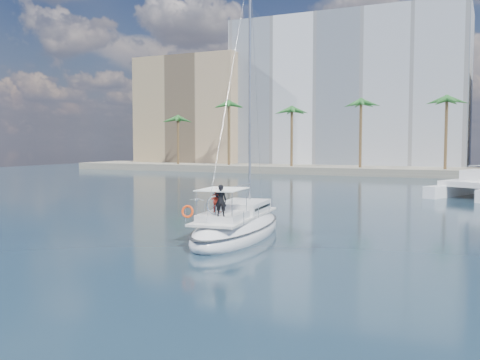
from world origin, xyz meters
The scene contains 8 objects.
ground centered at (0.00, 0.00, 0.00)m, with size 160.00×160.00×0.00m, color black.
quay centered at (0.00, 61.00, 0.60)m, with size 120.00×14.00×1.20m, color gray.
building_modern centered at (-12.00, 73.00, 14.00)m, with size 42.00×16.00×28.00m, color white.
building_tan_left centered at (-42.00, 69.00, 11.00)m, with size 22.00×14.00×22.00m, color tan.
palm_left centered at (-34.00, 57.00, 10.28)m, with size 3.60×3.60×12.30m.
palm_centre centered at (0.00, 57.00, 10.28)m, with size 3.60×3.60×12.30m.
main_sloop centered at (0.22, -0.54, 0.50)m, with size 4.65×11.02×15.88m.
seagull centered at (-5.80, 5.59, 1.14)m, with size 1.10×0.47×0.20m.
Camera 1 is at (12.57, -26.34, 5.08)m, focal length 40.00 mm.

